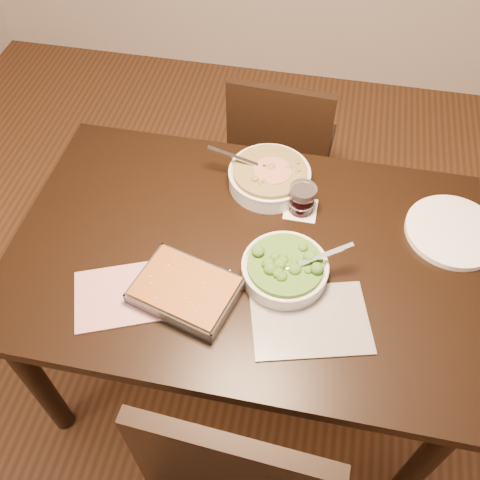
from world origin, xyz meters
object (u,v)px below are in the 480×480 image
(table, at_px, (246,269))
(broccoli_bowl, at_px, (285,269))
(baking_dish, at_px, (186,291))
(chair_far, at_px, (281,149))
(dinner_plate, at_px, (453,231))
(stew_bowl, at_px, (269,176))
(wine_tumbler, at_px, (302,198))

(table, distance_m, broccoli_bowl, 0.19)
(baking_dish, relative_size, chair_far, 0.37)
(table, height_order, chair_far, chair_far)
(table, bearing_deg, broccoli_bowl, -28.74)
(baking_dish, height_order, dinner_plate, baking_dish)
(broccoli_bowl, bearing_deg, stew_bowl, 106.30)
(dinner_plate, bearing_deg, wine_tumbler, 179.24)
(table, relative_size, stew_bowl, 4.71)
(stew_bowl, distance_m, chair_far, 0.56)
(table, relative_size, broccoli_bowl, 5.22)
(broccoli_bowl, height_order, chair_far, chair_far)
(wine_tumbler, height_order, chair_far, chair_far)
(table, relative_size, wine_tumbler, 14.89)
(dinner_plate, xyz_separation_m, chair_far, (-0.59, 0.57, -0.28))
(stew_bowl, xyz_separation_m, wine_tumbler, (0.12, -0.09, 0.02))
(baking_dish, relative_size, dinner_plate, 1.11)
(table, relative_size, baking_dish, 4.42)
(table, height_order, wine_tumbler, wine_tumbler)
(wine_tumbler, relative_size, dinner_plate, 0.33)
(baking_dish, bearing_deg, stew_bowl, 87.25)
(baking_dish, distance_m, dinner_plate, 0.82)
(table, xyz_separation_m, wine_tumbler, (0.14, 0.19, 0.15))
(table, height_order, broccoli_bowl, broccoli_bowl)
(stew_bowl, bearing_deg, dinner_plate, -9.39)
(table, distance_m, chair_far, 0.78)
(stew_bowl, relative_size, baking_dish, 0.94)
(chair_far, bearing_deg, stew_bowl, 95.31)
(dinner_plate, relative_size, chair_far, 0.33)
(stew_bowl, relative_size, dinner_plate, 1.04)
(stew_bowl, distance_m, baking_dish, 0.49)
(table, distance_m, stew_bowl, 0.31)
(broccoli_bowl, bearing_deg, dinner_plate, 27.99)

